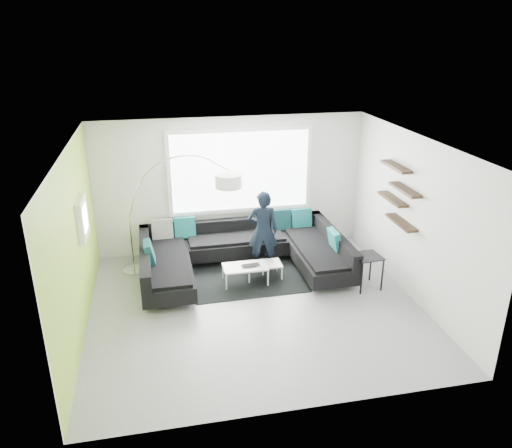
{
  "coord_description": "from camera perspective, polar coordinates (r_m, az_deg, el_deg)",
  "views": [
    {
      "loc": [
        -1.48,
        -7.2,
        4.44
      ],
      "look_at": [
        0.2,
        0.9,
        1.15
      ],
      "focal_mm": 35.0,
      "sensor_mm": 36.0,
      "label": 1
    }
  ],
  "objects": [
    {
      "name": "ground",
      "position": [
        8.59,
        -0.07,
        -9.42
      ],
      "size": [
        5.5,
        5.5,
        0.0
      ],
      "primitive_type": "plane",
      "color": "slate",
      "rests_on": "ground"
    },
    {
      "name": "room_shell",
      "position": [
        8.01,
        -0.11,
        2.52
      ],
      "size": [
        5.54,
        5.04,
        2.82
      ],
      "color": "silver",
      "rests_on": "ground"
    },
    {
      "name": "sectional_sofa",
      "position": [
        9.53,
        -1.47,
        -3.63
      ],
      "size": [
        3.86,
        2.41,
        0.83
      ],
      "rotation": [
        0.0,
        0.0,
        0.01
      ],
      "color": "black",
      "rests_on": "ground"
    },
    {
      "name": "rug",
      "position": [
        9.48,
        -1.03,
        -6.19
      ],
      "size": [
        2.15,
        1.58,
        0.01
      ],
      "primitive_type": "cube",
      "rotation": [
        0.0,
        0.0,
        0.02
      ],
      "color": "black",
      "rests_on": "ground"
    },
    {
      "name": "coffee_table",
      "position": [
        9.34,
        -0.17,
        -5.48
      ],
      "size": [
        1.05,
        0.61,
        0.34
      ],
      "primitive_type": "cube",
      "rotation": [
        0.0,
        0.0,
        0.0
      ],
      "color": "white",
      "rests_on": "ground"
    },
    {
      "name": "arc_lamp",
      "position": [
        9.56,
        -14.36,
        0.87
      ],
      "size": [
        2.3,
        1.32,
        2.3
      ],
      "primitive_type": null,
      "rotation": [
        0.0,
        0.0,
        -0.21
      ],
      "color": "white",
      "rests_on": "ground"
    },
    {
      "name": "side_table",
      "position": [
        9.26,
        12.49,
        -5.32
      ],
      "size": [
        0.5,
        0.5,
        0.63
      ],
      "primitive_type": "cube",
      "rotation": [
        0.0,
        0.0,
        0.1
      ],
      "color": "black",
      "rests_on": "ground"
    },
    {
      "name": "person",
      "position": [
        9.56,
        0.8,
        -0.74
      ],
      "size": [
        0.72,
        0.6,
        1.58
      ],
      "primitive_type": "imported",
      "rotation": [
        0.0,
        0.0,
        2.94
      ],
      "color": "black",
      "rests_on": "ground"
    },
    {
      "name": "laptop",
      "position": [
        9.13,
        -0.54,
        -4.88
      ],
      "size": [
        0.38,
        0.28,
        0.03
      ],
      "primitive_type": "imported",
      "rotation": [
        0.0,
        0.0,
        0.1
      ],
      "color": "black",
      "rests_on": "coffee_table"
    }
  ]
}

